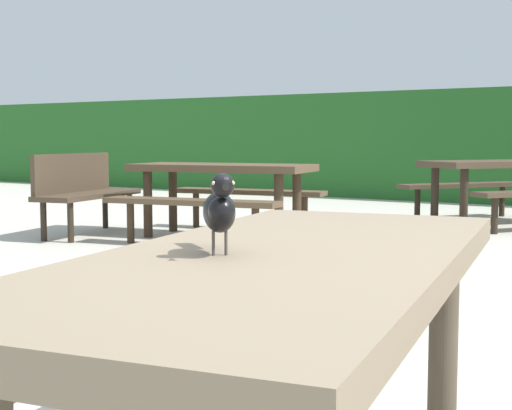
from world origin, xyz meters
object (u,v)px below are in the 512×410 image
at_px(picnic_table_mid_left, 500,177).
at_px(park_bench_side, 82,187).
at_px(picnic_table_foreground, 286,327).
at_px(bird_grackle, 220,209).
at_px(picnic_table_mid_right, 222,182).

height_order(picnic_table_mid_left, park_bench_side, park_bench_side).
height_order(picnic_table_foreground, bird_grackle, bird_grackle).
distance_m(bird_grackle, park_bench_side, 6.34).
height_order(bird_grackle, picnic_table_mid_right, bird_grackle).
bearing_deg(picnic_table_mid_right, picnic_table_mid_left, 53.05).
relative_size(bird_grackle, picnic_table_mid_right, 0.11).
bearing_deg(park_bench_side, picnic_table_mid_left, 44.31).
bearing_deg(bird_grackle, park_bench_side, 138.69).
distance_m(picnic_table_foreground, bird_grackle, 0.34).
height_order(picnic_table_foreground, park_bench_side, park_bench_side).
height_order(picnic_table_foreground, picnic_table_mid_left, same).
relative_size(picnic_table_foreground, bird_grackle, 8.80).
bearing_deg(picnic_table_foreground, park_bench_side, 140.24).
distance_m(picnic_table_foreground, picnic_table_mid_right, 5.78).
bearing_deg(picnic_table_mid_right, bird_grackle, -54.55).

